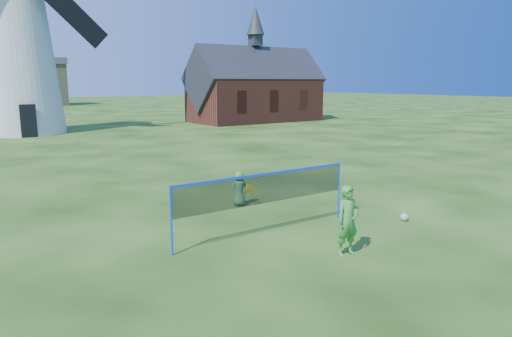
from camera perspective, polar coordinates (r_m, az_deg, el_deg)
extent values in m
plane|color=black|center=(12.05, 0.58, -7.49)|extent=(220.00, 220.00, 0.00)
cube|color=black|center=(35.18, -25.92, 5.22)|extent=(1.01, 0.12, 2.22)
cube|color=black|center=(35.72, -26.60, 11.58)|extent=(0.71, 0.12, 0.91)
cube|color=black|center=(36.46, -27.15, 16.62)|extent=(0.61, 0.12, 0.81)
cube|color=black|center=(36.61, -22.50, 18.06)|extent=(6.10, 0.10, 5.91)
cube|color=#5F2A1F|center=(44.74, -0.08, 8.29)|extent=(11.84, 5.92, 3.95)
cube|color=#2D3035|center=(44.71, -0.08, 10.82)|extent=(12.43, 6.03, 6.03)
cube|color=#2D3035|center=(44.86, -0.08, 15.30)|extent=(0.99, 0.99, 0.99)
cone|color=#2D3035|center=(45.05, -0.08, 17.55)|extent=(1.68, 1.68, 2.56)
cube|color=black|center=(40.40, -1.76, 8.05)|extent=(0.99, 0.10, 1.97)
cube|color=black|center=(42.39, 2.19, 8.16)|extent=(0.99, 0.10, 1.97)
cube|color=black|center=(44.55, 5.78, 8.23)|extent=(0.99, 0.10, 1.97)
cylinder|color=blue|center=(10.30, -10.28, -6.30)|extent=(0.05, 0.05, 1.55)
cylinder|color=blue|center=(13.10, 10.01, -2.66)|extent=(0.05, 0.05, 1.55)
cube|color=black|center=(11.43, 1.12, -2.51)|extent=(5.00, 0.02, 0.70)
cube|color=blue|center=(11.35, 1.13, -0.69)|extent=(5.00, 0.02, 0.06)
imported|color=green|center=(10.36, 11.09, -6.25)|extent=(0.60, 0.42, 1.54)
cylinder|color=yellow|center=(10.68, 11.44, -5.86)|extent=(0.28, 0.02, 0.28)
cube|color=yellow|center=(10.73, 11.41, -6.73)|extent=(0.03, 0.02, 0.20)
imported|color=#44833F|center=(14.23, -2.03, -2.46)|extent=(0.57, 0.42, 1.06)
cylinder|color=yellow|center=(14.16, -0.80, -2.46)|extent=(0.28, 0.02, 0.28)
cube|color=yellow|center=(14.20, -0.80, -3.13)|extent=(0.03, 0.02, 0.20)
sphere|color=green|center=(13.39, 17.57, -5.65)|extent=(0.22, 0.22, 0.22)
cube|color=#988965|center=(82.68, -24.85, 9.20)|extent=(6.80, 8.00, 6.36)
cube|color=#4C4C54|center=(82.74, -25.05, 11.74)|extent=(7.10, 8.40, 1.00)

